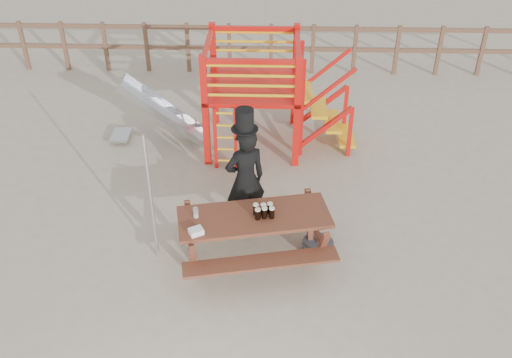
% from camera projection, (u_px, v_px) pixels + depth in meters
% --- Properties ---
extents(ground, '(60.00, 60.00, 0.00)m').
position_uv_depth(ground, '(230.00, 268.00, 8.19)').
color(ground, tan).
rests_on(ground, ground).
extents(back_fence, '(15.09, 0.09, 1.20)m').
position_uv_depth(back_fence, '(250.00, 43.00, 13.58)').
color(back_fence, brown).
rests_on(back_fence, ground).
extents(playground_fort, '(4.71, 1.84, 2.10)m').
position_uv_depth(playground_fort, '(249.00, 92.00, 10.56)').
color(playground_fort, red).
rests_on(playground_fort, ground).
extents(picnic_table, '(2.35, 1.84, 0.82)m').
position_uv_depth(picnic_table, '(254.00, 232.00, 8.05)').
color(picnic_table, brown).
rests_on(picnic_table, ground).
extents(man_with_hat, '(0.75, 0.64, 2.04)m').
position_uv_depth(man_with_hat, '(245.00, 177.00, 8.49)').
color(man_with_hat, black).
rests_on(man_with_hat, ground).
extents(metal_pole, '(0.05, 0.05, 2.05)m').
position_uv_depth(metal_pole, '(151.00, 200.00, 7.82)').
color(metal_pole, '#B2B2B7').
rests_on(metal_pole, ground).
extents(parasol_base, '(0.47, 0.47, 0.20)m').
position_uv_depth(parasol_base, '(318.00, 245.00, 8.53)').
color(parasol_base, '#38383D').
rests_on(parasol_base, ground).
extents(paper_bag, '(0.23, 0.21, 0.08)m').
position_uv_depth(paper_bag, '(196.00, 231.00, 7.53)').
color(paper_bag, white).
rests_on(paper_bag, picnic_table).
extents(stout_pints, '(0.30, 0.21, 0.17)m').
position_uv_depth(stout_pints, '(264.00, 211.00, 7.82)').
color(stout_pints, black).
rests_on(stout_pints, picnic_table).
extents(empty_glasses, '(0.08, 0.08, 0.15)m').
position_uv_depth(empty_glasses, '(196.00, 213.00, 7.82)').
color(empty_glasses, silver).
rests_on(empty_glasses, picnic_table).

